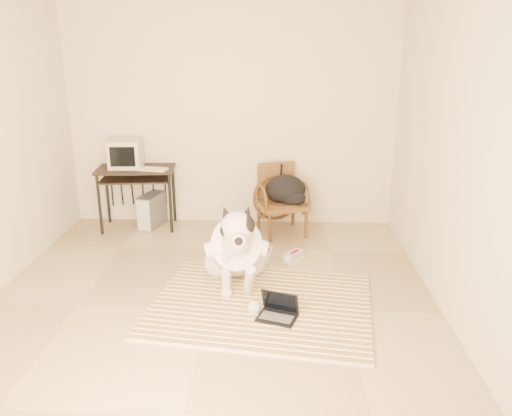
# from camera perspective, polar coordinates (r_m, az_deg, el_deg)

# --- Properties ---
(floor) EXTENTS (4.50, 4.50, 0.00)m
(floor) POSITION_cam_1_polar(r_m,az_deg,el_deg) (4.45, -5.27, -11.30)
(floor) COLOR tan
(floor) RESTS_ON ground
(wall_back) EXTENTS (4.50, 0.00, 4.50)m
(wall_back) POSITION_cam_1_polar(r_m,az_deg,el_deg) (6.16, -2.88, 10.45)
(wall_back) COLOR beige
(wall_back) RESTS_ON floor
(wall_front) EXTENTS (4.50, 0.00, 4.50)m
(wall_front) POSITION_cam_1_polar(r_m,az_deg,el_deg) (1.88, -15.55, -9.14)
(wall_front) COLOR beige
(wall_front) RESTS_ON floor
(wall_right) EXTENTS (0.00, 4.50, 4.50)m
(wall_right) POSITION_cam_1_polar(r_m,az_deg,el_deg) (4.17, 22.61, 5.26)
(wall_right) COLOR beige
(wall_right) RESTS_ON floor
(rug) EXTENTS (2.07, 1.69, 0.02)m
(rug) POSITION_cam_1_polar(r_m,az_deg,el_deg) (4.45, 0.55, -11.03)
(rug) COLOR #AE6D24
(rug) RESTS_ON floor
(dog) EXTENTS (0.60, 1.22, 0.91)m
(dog) POSITION_cam_1_polar(r_m,az_deg,el_deg) (4.66, -2.31, -4.82)
(dog) COLOR beige
(dog) RESTS_ON rug
(laptop) EXTENTS (0.37, 0.32, 0.22)m
(laptop) POSITION_cam_1_polar(r_m,az_deg,el_deg) (4.23, 2.56, -11.67)
(laptop) COLOR black
(laptop) RESTS_ON rug
(computer_desk) EXTENTS (0.96, 0.60, 0.76)m
(computer_desk) POSITION_cam_1_polar(r_m,az_deg,el_deg) (6.22, -13.56, 3.51)
(computer_desk) COLOR black
(computer_desk) RESTS_ON floor
(crt_monitor) EXTENTS (0.39, 0.38, 0.33)m
(crt_monitor) POSITION_cam_1_polar(r_m,az_deg,el_deg) (6.23, -14.67, 6.03)
(crt_monitor) COLOR beige
(crt_monitor) RESTS_ON computer_desk
(desk_keyboard) EXTENTS (0.42, 0.23, 0.03)m
(desk_keyboard) POSITION_cam_1_polar(r_m,az_deg,el_deg) (6.05, -12.00, 4.38)
(desk_keyboard) COLOR beige
(desk_keyboard) RESTS_ON computer_desk
(pc_tower) EXTENTS (0.29, 0.47, 0.41)m
(pc_tower) POSITION_cam_1_polar(r_m,az_deg,el_deg) (6.35, -11.80, -0.29)
(pc_tower) COLOR #49494C
(pc_tower) RESTS_ON floor
(rattan_chair) EXTENTS (0.68, 0.67, 0.82)m
(rattan_chair) POSITION_cam_1_polar(r_m,az_deg,el_deg) (5.98, 2.85, 0.99)
(rattan_chair) COLOR brown
(rattan_chair) RESTS_ON floor
(backpack) EXTENTS (0.48, 0.41, 0.35)m
(backpack) POSITION_cam_1_polar(r_m,az_deg,el_deg) (5.87, 3.55, 1.95)
(backpack) COLOR black
(backpack) RESTS_ON rattan_chair
(sneaker_left) EXTENTS (0.15, 0.29, 0.10)m
(sneaker_left) POSITION_cam_1_polar(r_m,az_deg,el_deg) (5.34, 1.21, -5.42)
(sneaker_left) COLOR silver
(sneaker_left) RESTS_ON floor
(sneaker_right) EXTENTS (0.24, 0.29, 0.09)m
(sneaker_right) POSITION_cam_1_polar(r_m,az_deg,el_deg) (5.32, 4.33, -5.57)
(sneaker_right) COLOR silver
(sneaker_right) RESTS_ON floor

